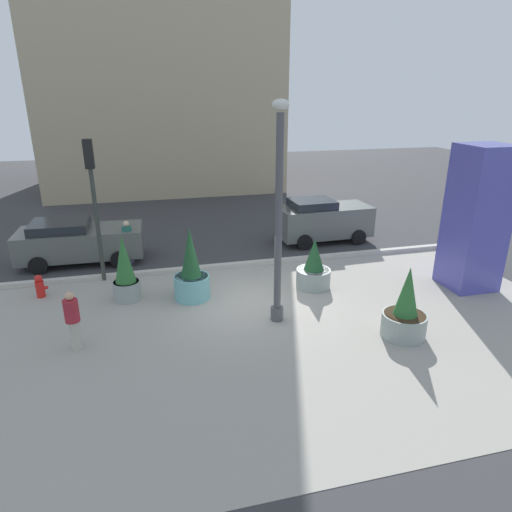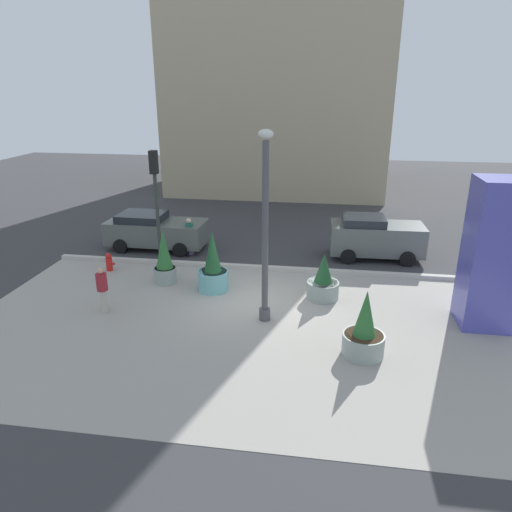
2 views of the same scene
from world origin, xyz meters
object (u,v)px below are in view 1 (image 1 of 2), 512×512
fire_hydrant (40,286)px  car_passing_lane (323,220)px  potted_plant_near_left (314,270)px  pedestrian_on_sidewalk (72,318)px  car_far_lane (79,241)px  art_pillar_blue (476,219)px  potted_plant_curbside (191,274)px  potted_plant_near_right (405,313)px  potted_plant_mid_plaza (125,273)px  pedestrian_crossing (128,240)px  traffic_light_far_side (93,188)px  lamp_post (279,222)px

fire_hydrant → car_passing_lane: (10.75, 3.13, 0.58)m
potted_plant_near_left → pedestrian_on_sidewalk: size_ratio=1.07×
fire_hydrant → car_far_lane: size_ratio=0.17×
art_pillar_blue → fire_hydrant: size_ratio=6.18×
art_pillar_blue → potted_plant_near_left: (-4.99, 1.12, -1.70)m
potted_plant_curbside → pedestrian_on_sidewalk: bearing=-145.1°
potted_plant_near_right → car_passing_lane: potted_plant_near_right is taller
pedestrian_on_sidewalk → car_far_lane: bearing=94.7°
potted_plant_mid_plaza → car_far_lane: bearing=114.5°
fire_hydrant → car_passing_lane: 11.22m
potted_plant_mid_plaza → art_pillar_blue: bearing=-8.7°
art_pillar_blue → pedestrian_on_sidewalk: art_pillar_blue is taller
potted_plant_mid_plaza → pedestrian_crossing: potted_plant_mid_plaza is taller
potted_plant_mid_plaza → pedestrian_on_sidewalk: size_ratio=1.33×
potted_plant_near_left → traffic_light_far_side: 7.61m
potted_plant_near_right → potted_plant_mid_plaza: bearing=149.9°
art_pillar_blue → potted_plant_near_right: bearing=-147.3°
lamp_post → pedestrian_on_sidewalk: (-5.36, -0.21, -2.04)m
lamp_post → pedestrian_crossing: 7.29m
art_pillar_blue → car_passing_lane: (-2.85, 5.65, -1.37)m
potted_plant_mid_plaza → pedestrian_on_sidewalk: bearing=-114.6°
car_far_lane → potted_plant_curbside: bearing=-48.8°
lamp_post → fire_hydrant: 7.96m
potted_plant_near_left → car_far_lane: bearing=150.3°
traffic_light_far_side → potted_plant_near_left: bearing=-19.0°
potted_plant_near_right → fire_hydrant: (-9.78, 4.97, -0.32)m
pedestrian_on_sidewalk → potted_plant_mid_plaza: bearing=65.4°
lamp_post → pedestrian_crossing: (-4.10, 5.68, -1.99)m
potted_plant_curbside → pedestrian_crossing: (-1.94, 3.67, 0.08)m
fire_hydrant → pedestrian_crossing: bearing=41.7°
potted_plant_curbside → potted_plant_mid_plaza: size_ratio=1.11×
fire_hydrant → car_far_lane: (0.91, 3.00, 0.47)m
car_passing_lane → pedestrian_crossing: (-8.06, -0.73, -0.03)m
potted_plant_curbside → potted_plant_mid_plaza: bearing=167.8°
lamp_post → potted_plant_mid_plaza: bearing=149.5°
potted_plant_near_right → traffic_light_far_side: bearing=143.3°
potted_plant_mid_plaza → pedestrian_crossing: bearing=89.3°
potted_plant_near_left → fire_hydrant: bearing=170.8°
traffic_light_far_side → car_passing_lane: 9.45m
potted_plant_near_left → pedestrian_on_sidewalk: 7.48m
potted_plant_curbside → pedestrian_on_sidewalk: potted_plant_curbside is taller
potted_plant_mid_plaza → car_passing_lane: 9.02m
potted_plant_mid_plaza → traffic_light_far_side: bearing=114.4°
potted_plant_near_left → potted_plant_near_right: potted_plant_near_right is taller
art_pillar_blue → fire_hydrant: 13.97m
car_far_lane → pedestrian_on_sidewalk: bearing=-85.3°
art_pillar_blue → potted_plant_near_right: art_pillar_blue is taller
potted_plant_near_right → lamp_post: bearing=150.5°
lamp_post → traffic_light_far_side: bearing=139.5°
fire_hydrant → traffic_light_far_side: bearing=27.0°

